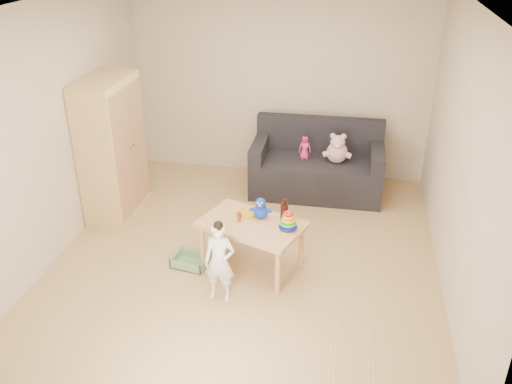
% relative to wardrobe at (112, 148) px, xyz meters
% --- Properties ---
extents(room, '(4.50, 4.50, 4.50)m').
position_rel_wardrobe_xyz_m(room, '(1.76, -0.69, 0.46)').
color(room, tan).
rests_on(room, ground).
extents(wardrobe, '(0.47, 0.93, 1.67)m').
position_rel_wardrobe_xyz_m(wardrobe, '(0.00, 0.00, 0.00)').
color(wardrobe, '#DFC77A').
rests_on(wardrobe, ground).
extents(sofa, '(1.68, 0.85, 0.47)m').
position_rel_wardrobe_xyz_m(sofa, '(2.35, 0.96, -0.60)').
color(sofa, black).
rests_on(sofa, ground).
extents(play_table, '(1.16, 0.94, 0.53)m').
position_rel_wardrobe_xyz_m(play_table, '(1.85, -0.89, -0.57)').
color(play_table, tan).
rests_on(play_table, ground).
extents(storage_bin, '(0.40, 0.33, 0.11)m').
position_rel_wardrobe_xyz_m(storage_bin, '(1.21, -0.98, -0.78)').
color(storage_bin, gray).
rests_on(storage_bin, ground).
extents(toddler, '(0.29, 0.20, 0.79)m').
position_rel_wardrobe_xyz_m(toddler, '(1.65, -1.44, -0.44)').
color(toddler, white).
rests_on(toddler, ground).
extents(pink_bear, '(0.31, 0.27, 0.33)m').
position_rel_wardrobe_xyz_m(pink_bear, '(2.60, 0.92, -0.20)').
color(pink_bear, '#E3A7B3').
rests_on(pink_bear, sofa).
extents(doll, '(0.18, 0.14, 0.31)m').
position_rel_wardrobe_xyz_m(doll, '(2.19, 0.94, -0.21)').
color(doll, '#EA2C81').
rests_on(doll, sofa).
extents(ring_stacker, '(0.18, 0.18, 0.21)m').
position_rel_wardrobe_xyz_m(ring_stacker, '(2.22, -0.97, -0.22)').
color(ring_stacker, yellow).
rests_on(ring_stacker, play_table).
extents(brown_bottle, '(0.08, 0.08, 0.23)m').
position_rel_wardrobe_xyz_m(brown_bottle, '(2.16, -0.77, -0.21)').
color(brown_bottle, black).
rests_on(brown_bottle, play_table).
extents(blue_plush, '(0.21, 0.18, 0.23)m').
position_rel_wardrobe_xyz_m(blue_plush, '(1.92, -0.77, -0.19)').
color(blue_plush, blue).
rests_on(blue_plush, play_table).
extents(wooden_figure, '(0.06, 0.05, 0.12)m').
position_rel_wardrobe_xyz_m(wooden_figure, '(1.72, -0.89, -0.25)').
color(wooden_figure, brown).
rests_on(wooden_figure, play_table).
extents(yellow_book, '(0.29, 0.29, 0.02)m').
position_rel_wardrobe_xyz_m(yellow_book, '(1.78, -0.71, -0.30)').
color(yellow_book, orange).
rests_on(yellow_book, play_table).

